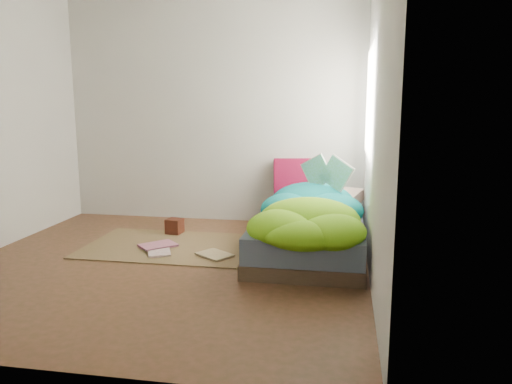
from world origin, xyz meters
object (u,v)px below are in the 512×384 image
at_px(pillow_magenta, 293,178).
at_px(floor_book_b, 153,243).
at_px(bed, 310,232).
at_px(open_book, 326,163).
at_px(floor_book_a, 148,253).
at_px(wooden_box, 175,226).

xyz_separation_m(pillow_magenta, floor_book_b, (-1.27, -1.08, -0.52)).
bearing_deg(bed, floor_book_b, -173.88).
xyz_separation_m(bed, open_book, (0.13, 0.21, 0.65)).
relative_size(floor_book_a, floor_book_b, 0.84).
distance_m(floor_book_a, floor_book_b, 0.32).
relative_size(pillow_magenta, floor_book_a, 1.53).
bearing_deg(floor_book_a, open_book, -0.19).
height_order(wooden_box, floor_book_b, wooden_box).
distance_m(bed, floor_book_a, 1.54).
bearing_deg(open_book, wooden_box, -157.93).
xyz_separation_m(pillow_magenta, open_book, (0.40, -0.70, 0.27)).
height_order(bed, wooden_box, bed).
distance_m(pillow_magenta, floor_book_b, 1.74).
bearing_deg(floor_book_b, pillow_magenta, 85.66).
distance_m(open_book, wooden_box, 1.76).
bearing_deg(bed, floor_book_a, -162.07).
height_order(pillow_magenta, wooden_box, pillow_magenta).
bearing_deg(wooden_box, floor_book_b, -99.07).
distance_m(bed, floor_book_b, 1.55).
bearing_deg(open_book, floor_book_b, -142.71).
xyz_separation_m(bed, pillow_magenta, (-0.27, 0.91, 0.38)).
relative_size(wooden_box, floor_book_a, 0.57).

